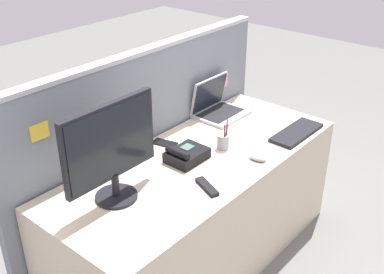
{
  "coord_description": "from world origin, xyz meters",
  "views": [
    {
      "loc": [
        -1.75,
        -1.43,
        2.04
      ],
      "look_at": [
        0.0,
        0.05,
        0.83
      ],
      "focal_mm": 44.48,
      "sensor_mm": 36.0,
      "label": 1
    }
  ],
  "objects_px": {
    "keyboard_main": "(297,133)",
    "cell_phone_black_slab": "(165,143)",
    "computer_mouse_right_hand": "(258,158)",
    "pen_cup": "(223,141)",
    "cell_phone_white_slab": "(251,146)",
    "laptop": "(216,106)",
    "desk_phone": "(186,155)",
    "tv_remote": "(207,187)",
    "desktop_monitor": "(111,148)"
  },
  "relations": [
    {
      "from": "desktop_monitor",
      "to": "computer_mouse_right_hand",
      "type": "bearing_deg",
      "value": -24.12
    },
    {
      "from": "computer_mouse_right_hand",
      "to": "pen_cup",
      "type": "relative_size",
      "value": 0.55
    },
    {
      "from": "tv_remote",
      "to": "laptop",
      "type": "bearing_deg",
      "value": 56.81
    },
    {
      "from": "desktop_monitor",
      "to": "desk_phone",
      "type": "height_order",
      "value": "desktop_monitor"
    },
    {
      "from": "keyboard_main",
      "to": "cell_phone_black_slab",
      "type": "bearing_deg",
      "value": 139.78
    },
    {
      "from": "tv_remote",
      "to": "desktop_monitor",
      "type": "bearing_deg",
      "value": 161.83
    },
    {
      "from": "keyboard_main",
      "to": "desk_phone",
      "type": "bearing_deg",
      "value": 156.04
    },
    {
      "from": "laptop",
      "to": "cell_phone_black_slab",
      "type": "distance_m",
      "value": 0.52
    },
    {
      "from": "desk_phone",
      "to": "computer_mouse_right_hand",
      "type": "bearing_deg",
      "value": -49.42
    },
    {
      "from": "laptop",
      "to": "desk_phone",
      "type": "relative_size",
      "value": 1.49
    },
    {
      "from": "laptop",
      "to": "tv_remote",
      "type": "bearing_deg",
      "value": -145.35
    },
    {
      "from": "desk_phone",
      "to": "cell_phone_white_slab",
      "type": "distance_m",
      "value": 0.41
    },
    {
      "from": "cell_phone_black_slab",
      "to": "keyboard_main",
      "type": "bearing_deg",
      "value": -54.83
    },
    {
      "from": "desktop_monitor",
      "to": "computer_mouse_right_hand",
      "type": "height_order",
      "value": "desktop_monitor"
    },
    {
      "from": "laptop",
      "to": "tv_remote",
      "type": "xyz_separation_m",
      "value": [
        -0.72,
        -0.5,
        -0.05
      ]
    },
    {
      "from": "desk_phone",
      "to": "keyboard_main",
      "type": "bearing_deg",
      "value": -24.74
    },
    {
      "from": "keyboard_main",
      "to": "pen_cup",
      "type": "distance_m",
      "value": 0.49
    },
    {
      "from": "keyboard_main",
      "to": "laptop",
      "type": "bearing_deg",
      "value": 99.6
    },
    {
      "from": "pen_cup",
      "to": "cell_phone_white_slab",
      "type": "distance_m",
      "value": 0.17
    },
    {
      "from": "computer_mouse_right_hand",
      "to": "tv_remote",
      "type": "xyz_separation_m",
      "value": [
        -0.4,
        0.04,
        -0.01
      ]
    },
    {
      "from": "cell_phone_white_slab",
      "to": "keyboard_main",
      "type": "bearing_deg",
      "value": 10.59
    },
    {
      "from": "desktop_monitor",
      "to": "keyboard_main",
      "type": "xyz_separation_m",
      "value": [
        1.15,
        -0.34,
        -0.26
      ]
    },
    {
      "from": "keyboard_main",
      "to": "computer_mouse_right_hand",
      "type": "xyz_separation_m",
      "value": [
        -0.41,
        0.01,
        0.01
      ]
    },
    {
      "from": "laptop",
      "to": "pen_cup",
      "type": "height_order",
      "value": "laptop"
    },
    {
      "from": "computer_mouse_right_hand",
      "to": "pen_cup",
      "type": "bearing_deg",
      "value": 86.9
    },
    {
      "from": "cell_phone_white_slab",
      "to": "tv_remote",
      "type": "distance_m",
      "value": 0.51
    },
    {
      "from": "pen_cup",
      "to": "cell_phone_black_slab",
      "type": "xyz_separation_m",
      "value": [
        -0.18,
        0.29,
        -0.04
      ]
    },
    {
      "from": "desktop_monitor",
      "to": "pen_cup",
      "type": "relative_size",
      "value": 2.89
    },
    {
      "from": "keyboard_main",
      "to": "cell_phone_black_slab",
      "type": "distance_m",
      "value": 0.8
    },
    {
      "from": "laptop",
      "to": "cell_phone_white_slab",
      "type": "bearing_deg",
      "value": -117.26
    },
    {
      "from": "desktop_monitor",
      "to": "laptop",
      "type": "distance_m",
      "value": 1.11
    },
    {
      "from": "keyboard_main",
      "to": "tv_remote",
      "type": "distance_m",
      "value": 0.81
    },
    {
      "from": "desktop_monitor",
      "to": "desk_phone",
      "type": "bearing_deg",
      "value": -3.94
    },
    {
      "from": "desk_phone",
      "to": "cell_phone_black_slab",
      "type": "distance_m",
      "value": 0.23
    },
    {
      "from": "desk_phone",
      "to": "pen_cup",
      "type": "height_order",
      "value": "pen_cup"
    },
    {
      "from": "computer_mouse_right_hand",
      "to": "pen_cup",
      "type": "distance_m",
      "value": 0.23
    },
    {
      "from": "desktop_monitor",
      "to": "tv_remote",
      "type": "height_order",
      "value": "desktop_monitor"
    },
    {
      "from": "desk_phone",
      "to": "computer_mouse_right_hand",
      "type": "relative_size",
      "value": 2.18
    },
    {
      "from": "cell_phone_black_slab",
      "to": "pen_cup",
      "type": "bearing_deg",
      "value": -72.44
    },
    {
      "from": "computer_mouse_right_hand",
      "to": "cell_phone_black_slab",
      "type": "relative_size",
      "value": 0.7
    },
    {
      "from": "desktop_monitor",
      "to": "tv_remote",
      "type": "distance_m",
      "value": 0.52
    },
    {
      "from": "pen_cup",
      "to": "cell_phone_white_slab",
      "type": "bearing_deg",
      "value": -42.63
    },
    {
      "from": "keyboard_main",
      "to": "pen_cup",
      "type": "bearing_deg",
      "value": 152.03
    },
    {
      "from": "cell_phone_black_slab",
      "to": "cell_phone_white_slab",
      "type": "bearing_deg",
      "value": -67.21
    },
    {
      "from": "laptop",
      "to": "cell_phone_black_slab",
      "type": "height_order",
      "value": "laptop"
    },
    {
      "from": "pen_cup",
      "to": "tv_remote",
      "type": "bearing_deg",
      "value": -153.91
    },
    {
      "from": "laptop",
      "to": "desk_phone",
      "type": "height_order",
      "value": "laptop"
    },
    {
      "from": "laptop",
      "to": "computer_mouse_right_hand",
      "type": "relative_size",
      "value": 3.25
    },
    {
      "from": "cell_phone_black_slab",
      "to": "laptop",
      "type": "bearing_deg",
      "value": -11.48
    },
    {
      "from": "desk_phone",
      "to": "desktop_monitor",
      "type": "bearing_deg",
      "value": 176.06
    }
  ]
}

